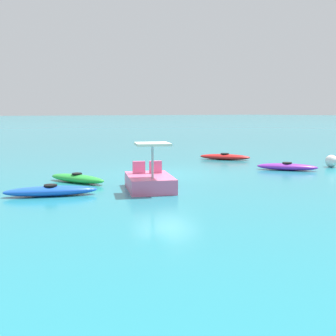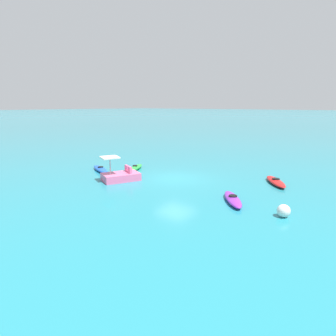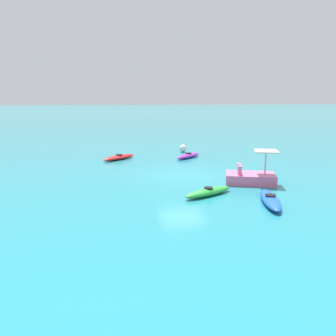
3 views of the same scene
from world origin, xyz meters
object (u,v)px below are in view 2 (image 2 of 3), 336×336
at_px(kayak_blue, 101,169).
at_px(buoy_white, 284,211).
at_px(kayak_green, 135,168).
at_px(kayak_red, 276,182).
at_px(pedal_boat_pink, 120,176).
at_px(kayak_purple, 233,199).

distance_m(kayak_blue, buoy_white, 13.84).
height_order(kayak_green, kayak_red, same).
height_order(pedal_boat_pink, buoy_white, pedal_boat_pink).
bearing_deg(kayak_red, pedal_boat_pink, 34.10).
bearing_deg(buoy_white, kayak_purple, -8.61).
xyz_separation_m(kayak_purple, kayak_red, (-0.54, -4.95, 0.00)).
distance_m(kayak_green, buoy_white, 12.39).
bearing_deg(pedal_boat_pink, kayak_blue, -14.51).
relative_size(kayak_green, pedal_boat_pink, 0.95).
bearing_deg(pedal_boat_pink, buoy_white, -178.10).
relative_size(kayak_blue, kayak_red, 1.11).
distance_m(kayak_green, kayak_blue, 2.63).
relative_size(kayak_purple, kayak_blue, 0.85).
xyz_separation_m(kayak_blue, buoy_white, (-13.83, 0.48, 0.14)).
height_order(kayak_red, buoy_white, buoy_white).
relative_size(kayak_green, buoy_white, 4.47).
distance_m(kayak_purple, buoy_white, 2.75).
bearing_deg(kayak_red, buoy_white, 112.12).
bearing_deg(buoy_white, kayak_red, -67.88).
distance_m(kayak_purple, kayak_blue, 11.11).
xyz_separation_m(kayak_red, buoy_white, (-2.18, 5.36, 0.14)).
height_order(kayak_purple, kayak_red, same).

